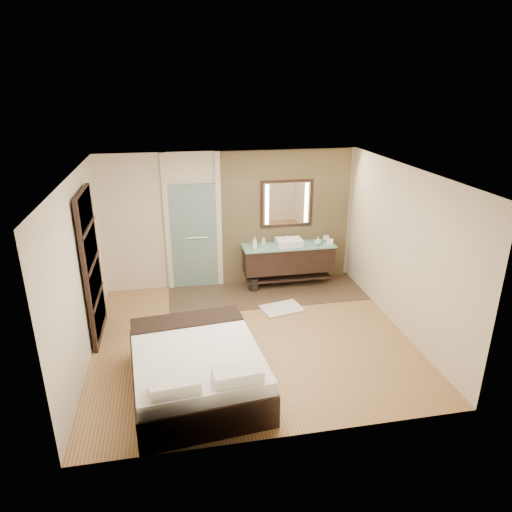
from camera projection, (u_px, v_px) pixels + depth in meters
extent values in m
plane|color=brown|center=(252.00, 338.00, 7.43)|extent=(5.00, 5.00, 0.00)
cube|color=#3B2A20|center=(267.00, 293.00, 9.00)|extent=(3.80, 1.30, 0.01)
cube|color=tan|center=(286.00, 217.00, 9.16)|extent=(2.60, 0.08, 2.70)
cube|color=black|center=(288.00, 259.00, 9.18)|extent=(1.80, 0.50, 0.50)
cube|color=black|center=(288.00, 276.00, 9.32)|extent=(1.71, 0.45, 0.04)
cube|color=#83C8B7|center=(289.00, 246.00, 9.06)|extent=(1.85, 0.55, 0.03)
cube|color=white|center=(289.00, 242.00, 9.03)|extent=(0.50, 0.38, 0.13)
cylinder|color=silver|center=(287.00, 238.00, 9.20)|extent=(0.03, 0.03, 0.18)
cylinder|color=silver|center=(287.00, 235.00, 9.13)|extent=(0.02, 0.10, 0.02)
cube|color=black|center=(287.00, 204.00, 9.01)|extent=(1.06, 0.03, 0.96)
cube|color=white|center=(287.00, 204.00, 9.00)|extent=(0.94, 0.01, 0.84)
cube|color=beige|center=(267.00, 205.00, 8.92)|extent=(0.07, 0.01, 0.80)
cube|color=beige|center=(306.00, 203.00, 9.06)|extent=(0.07, 0.01, 0.80)
cube|color=#AAD7CF|center=(194.00, 237.00, 8.94)|extent=(0.90, 0.05, 2.10)
cylinder|color=silver|center=(197.00, 238.00, 8.90)|extent=(0.45, 0.03, 0.03)
cube|color=beige|center=(167.00, 224.00, 8.76)|extent=(0.10, 0.08, 2.70)
cube|color=beige|center=(219.00, 221.00, 8.93)|extent=(0.10, 0.08, 2.70)
cube|color=black|center=(92.00, 267.00, 7.13)|extent=(0.06, 1.20, 2.40)
cube|color=beige|center=(100.00, 314.00, 7.43)|extent=(0.02, 1.06, 0.52)
cube|color=beige|center=(95.00, 281.00, 7.22)|extent=(0.02, 1.06, 0.52)
cube|color=beige|center=(90.00, 246.00, 7.01)|extent=(0.02, 1.06, 0.52)
cube|color=beige|center=(85.00, 209.00, 6.80)|extent=(0.02, 1.06, 0.52)
cube|color=black|center=(197.00, 374.00, 6.13)|extent=(1.85, 2.22, 0.45)
cube|color=silver|center=(196.00, 354.00, 6.01)|extent=(1.79, 2.16, 0.19)
cube|color=black|center=(187.00, 320.00, 6.67)|extent=(1.64, 0.62, 0.04)
cube|color=silver|center=(175.00, 385.00, 5.11)|extent=(0.60, 0.36, 0.14)
cube|color=silver|center=(237.00, 374.00, 5.30)|extent=(0.60, 0.36, 0.14)
cube|color=silver|center=(282.00, 308.00, 8.36)|extent=(0.81, 0.64, 0.02)
cylinder|color=black|center=(254.00, 284.00, 9.09)|extent=(0.22, 0.22, 0.27)
cube|color=white|center=(330.00, 242.00, 9.09)|extent=(0.16, 0.16, 0.10)
imported|color=white|center=(255.00, 243.00, 8.80)|extent=(0.12, 0.12, 0.24)
imported|color=#B2B2B2|center=(264.00, 241.00, 9.06)|extent=(0.09, 0.09, 0.16)
imported|color=#A1CAC9|center=(318.00, 241.00, 9.04)|extent=(0.17, 0.17, 0.17)
imported|color=silver|center=(326.00, 238.00, 9.30)|extent=(0.17, 0.17, 0.10)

